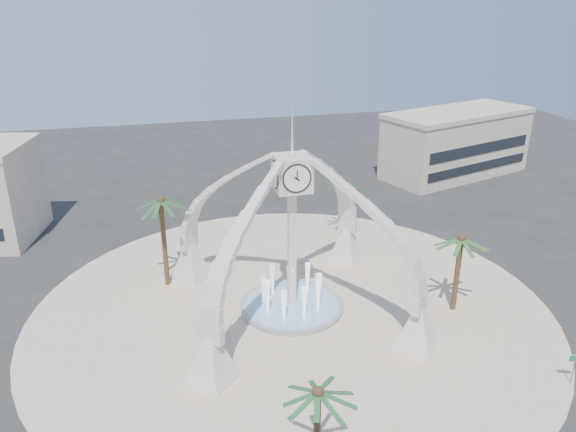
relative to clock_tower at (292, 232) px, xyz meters
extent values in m
plane|color=#282828|center=(0.00, 0.00, -6.49)|extent=(140.00, 140.00, 0.00)
cylinder|color=beige|center=(0.00, 0.00, -6.46)|extent=(40.00, 40.00, 0.06)
cube|color=beige|center=(0.00, 0.00, -1.59)|extent=(0.55, 0.55, 9.80)
cube|color=beige|center=(0.00, 0.00, 4.56)|extent=(2.50, 2.50, 2.50)
cone|color=beige|center=(0.00, 0.00, 7.81)|extent=(0.20, 0.20, 4.00)
cylinder|color=white|center=(0.00, -1.29, 4.56)|extent=(1.84, 0.04, 1.84)
pyramid|color=beige|center=(7.07, 7.07, -4.89)|extent=(3.80, 3.80, 3.20)
pyramid|color=beige|center=(-7.07, 7.07, -4.89)|extent=(3.80, 3.80, 3.20)
pyramid|color=beige|center=(-7.07, -7.07, -4.89)|extent=(3.80, 3.80, 3.20)
pyramid|color=beige|center=(7.07, -7.07, -4.89)|extent=(3.80, 3.80, 3.20)
cylinder|color=#969698|center=(0.00, 0.00, -6.29)|extent=(8.00, 8.00, 0.40)
cylinder|color=#90BBD7|center=(0.00, 0.00, -6.07)|extent=(7.40, 7.40, 0.04)
cone|color=white|center=(0.00, 0.00, -4.47)|extent=(0.60, 0.60, 3.20)
cube|color=#C4B299|center=(30.00, 28.00, -2.49)|extent=(21.49, 13.79, 8.00)
cube|color=#C4B299|center=(30.00, 28.00, 1.81)|extent=(21.87, 14.17, 0.60)
cylinder|color=brown|center=(12.08, -3.31, -3.40)|extent=(0.41, 0.41, 6.19)
cylinder|color=brown|center=(-9.14, 6.31, -2.64)|extent=(0.41, 0.41, 7.71)
cylinder|color=brown|center=(8.61, 12.39, -3.56)|extent=(0.34, 0.34, 5.87)
cylinder|color=slate|center=(14.72, -13.14, -5.37)|extent=(0.07, 0.07, 2.25)
cube|color=#1B6D48|center=(14.72, -13.14, -4.60)|extent=(0.73, 0.30, 0.45)
cube|color=white|center=(14.72, -13.14, -4.60)|extent=(0.78, 0.31, 0.51)
camera|label=1|loc=(-9.81, -36.64, 16.53)|focal=35.00mm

